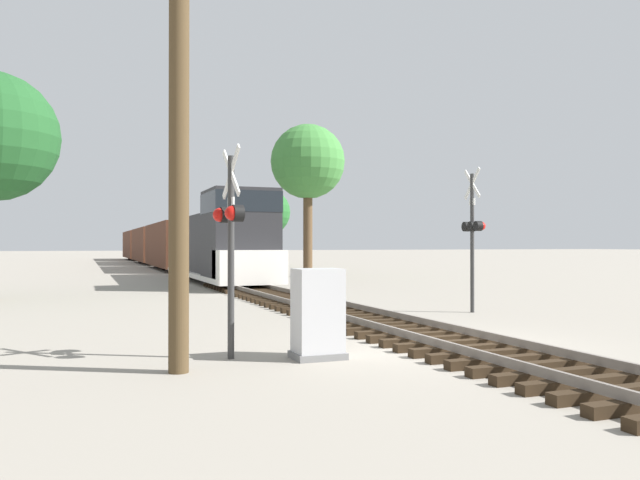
# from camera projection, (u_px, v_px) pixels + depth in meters

# --- Properties ---
(ground_plane) EXTENTS (400.00, 400.00, 0.00)m
(ground_plane) POSITION_uv_depth(u_px,v_px,m) (445.00, 346.00, 12.55)
(ground_plane) COLOR gray
(rail_track_bed) EXTENTS (2.60, 160.00, 0.31)m
(rail_track_bed) POSITION_uv_depth(u_px,v_px,m) (445.00, 340.00, 12.55)
(rail_track_bed) COLOR black
(rail_track_bed) RESTS_ON ground
(freight_train) EXTENTS (3.06, 66.85, 4.58)m
(freight_train) POSITION_uv_depth(u_px,v_px,m) (162.00, 245.00, 56.91)
(freight_train) COLOR #232326
(freight_train) RESTS_ON ground
(crossing_signal_near) EXTENTS (0.40, 1.01, 3.82)m
(crossing_signal_near) POSITION_uv_depth(u_px,v_px,m) (230.00, 228.00, 11.20)
(crossing_signal_near) COLOR #333333
(crossing_signal_near) RESTS_ON ground
(crossing_signal_far) EXTENTS (0.39, 1.01, 4.36)m
(crossing_signal_far) POSITION_uv_depth(u_px,v_px,m) (473.00, 230.00, 18.83)
(crossing_signal_far) COLOR #333333
(crossing_signal_far) RESTS_ON ground
(relay_cabinet) EXTENTS (0.91, 0.71, 1.62)m
(relay_cabinet) POSITION_uv_depth(u_px,v_px,m) (318.00, 314.00, 11.21)
(relay_cabinet) COLOR slate
(relay_cabinet) RESTS_ON ground
(utility_pole) EXTENTS (1.80, 0.32, 7.10)m
(utility_pole) POSITION_uv_depth(u_px,v_px,m) (179.00, 145.00, 10.00)
(utility_pole) COLOR #4C3A23
(utility_pole) RESTS_ON ground
(tree_mid_background) EXTENTS (4.70, 4.70, 9.64)m
(tree_mid_background) POSITION_uv_depth(u_px,v_px,m) (308.00, 163.00, 39.36)
(tree_mid_background) COLOR brown
(tree_mid_background) RESTS_ON ground
(tree_deep_background) EXTENTS (4.34, 4.34, 7.20)m
(tree_deep_background) POSITION_uv_depth(u_px,v_px,m) (267.00, 212.00, 57.22)
(tree_deep_background) COLOR brown
(tree_deep_background) RESTS_ON ground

